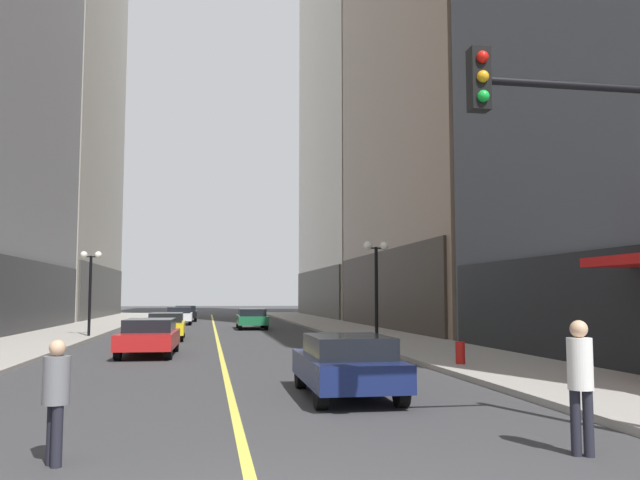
# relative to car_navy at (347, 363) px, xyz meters

# --- Properties ---
(ground_plane) EXTENTS (200.00, 200.00, 0.00)m
(ground_plane) POSITION_rel_car_navy_xyz_m (-2.43, 26.98, -0.72)
(ground_plane) COLOR #38383A
(sidewalk_left) EXTENTS (4.50, 78.00, 0.15)m
(sidewalk_left) POSITION_rel_car_navy_xyz_m (-10.68, 26.98, -0.64)
(sidewalk_left) COLOR #9E9991
(sidewalk_left) RESTS_ON ground
(sidewalk_right) EXTENTS (4.50, 78.00, 0.15)m
(sidewalk_right) POSITION_rel_car_navy_xyz_m (5.82, 26.98, -0.64)
(sidewalk_right) COLOR #9E9991
(sidewalk_right) RESTS_ON ground
(lane_centre_stripe) EXTENTS (0.16, 70.00, 0.01)m
(lane_centre_stripe) POSITION_rel_car_navy_xyz_m (-2.43, 26.98, -0.71)
(lane_centre_stripe) COLOR #E5D64C
(lane_centre_stripe) RESTS_ON ground
(building_right_far) EXTENTS (13.91, 26.00, 40.27)m
(building_right_far) POSITION_rel_car_navy_xyz_m (14.92, 51.98, 19.34)
(building_right_far) COLOR #B7AD99
(building_right_far) RESTS_ON ground
(car_navy) EXTENTS (1.87, 4.19, 1.32)m
(car_navy) POSITION_rel_car_navy_xyz_m (0.00, 0.00, 0.00)
(car_navy) COLOR #141E4C
(car_navy) RESTS_ON ground
(car_red) EXTENTS (2.02, 4.61, 1.32)m
(car_red) POSITION_rel_car_navy_xyz_m (-5.02, 10.71, 0.00)
(car_red) COLOR #B21919
(car_red) RESTS_ON ground
(car_yellow) EXTENTS (1.84, 4.38, 1.32)m
(car_yellow) POSITION_rel_car_navy_xyz_m (-4.94, 19.31, 0.00)
(car_yellow) COLOR yellow
(car_yellow) RESTS_ON ground
(car_green) EXTENTS (1.92, 4.74, 1.32)m
(car_green) POSITION_rel_car_navy_xyz_m (-0.06, 29.12, 0.00)
(car_green) COLOR #196038
(car_green) RESTS_ON ground
(car_white) EXTENTS (1.94, 4.22, 1.32)m
(car_white) POSITION_rel_car_navy_xyz_m (-5.02, 36.56, 0.00)
(car_white) COLOR silver
(car_white) RESTS_ON ground
(car_black) EXTENTS (1.91, 4.02, 1.32)m
(car_black) POSITION_rel_car_navy_xyz_m (-4.75, 43.07, -0.00)
(car_black) COLOR black
(car_black) RESTS_ON ground
(pedestrian_in_white_shirt) EXTENTS (0.46, 0.46, 1.83)m
(pedestrian_in_white_shirt) POSITION_rel_car_navy_xyz_m (2.07, -5.53, 0.36)
(pedestrian_in_white_shirt) COLOR black
(pedestrian_in_white_shirt) RESTS_ON ground
(pedestrian_in_grey_suit) EXTENTS (0.47, 0.47, 1.60)m
(pedestrian_in_grey_suit) POSITION_rel_car_navy_xyz_m (-4.86, -4.83, 0.21)
(pedestrian_in_grey_suit) COLOR black
(pedestrian_in_grey_suit) RESTS_ON ground
(traffic_light_near_right) EXTENTS (3.43, 0.35, 5.65)m
(traffic_light_near_right) POSITION_rel_car_navy_xyz_m (2.92, -5.36, 3.02)
(traffic_light_near_right) COLOR black
(traffic_light_near_right) RESTS_ON ground
(street_lamp_left_far) EXTENTS (1.06, 0.36, 4.43)m
(street_lamp_left_far) POSITION_rel_car_navy_xyz_m (-8.83, 20.76, 2.54)
(street_lamp_left_far) COLOR black
(street_lamp_left_far) RESTS_ON ground
(street_lamp_right_mid) EXTENTS (1.06, 0.36, 4.43)m
(street_lamp_right_mid) POSITION_rel_car_navy_xyz_m (3.97, 12.47, 2.54)
(street_lamp_right_mid) COLOR black
(street_lamp_right_mid) RESTS_ON ground
(fire_hydrant_right) EXTENTS (0.28, 0.28, 0.80)m
(fire_hydrant_right) POSITION_rel_car_navy_xyz_m (4.47, 4.70, -0.32)
(fire_hydrant_right) COLOR red
(fire_hydrant_right) RESTS_ON ground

